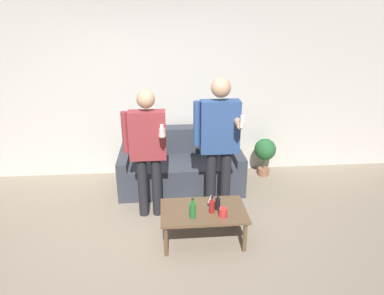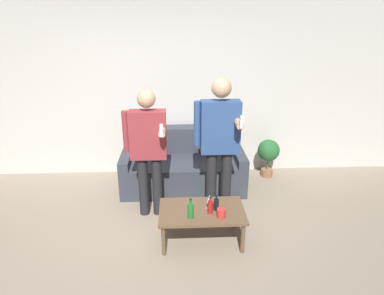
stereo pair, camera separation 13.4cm
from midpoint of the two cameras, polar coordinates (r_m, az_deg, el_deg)
ground_plane at (r=3.80m, az=-6.85°, el=-17.62°), size 16.00×16.00×0.00m
wall_back at (r=5.24m, az=-6.87°, el=9.72°), size 8.00×0.06×2.70m
couch at (r=5.07m, az=-2.66°, el=-3.12°), size 1.75×0.92×0.81m
coffee_table at (r=3.82m, az=0.86°, el=-10.91°), size 0.93×0.58×0.39m
bottle_orange at (r=3.72m, az=2.28°, el=-9.76°), size 0.06×0.06×0.19m
bottle_green at (r=3.62m, az=-0.97°, el=-10.37°), size 0.07×0.07×0.23m
bottle_dark at (r=3.78m, az=3.27°, el=-9.34°), size 0.06×0.06×0.18m
wine_glass_near at (r=3.77m, az=2.14°, el=-8.56°), size 0.07×0.07×0.17m
cup_on_table at (r=3.67m, az=4.14°, el=-10.75°), size 0.09×0.09×0.10m
person_standing_left at (r=4.08m, az=-8.37°, el=0.31°), size 0.51×0.42×1.60m
person_standing_right at (r=4.07m, az=3.57°, el=1.61°), size 0.54×0.45×1.73m
potted_plant at (r=5.42m, az=11.37°, el=-0.65°), size 0.34×0.34×0.60m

